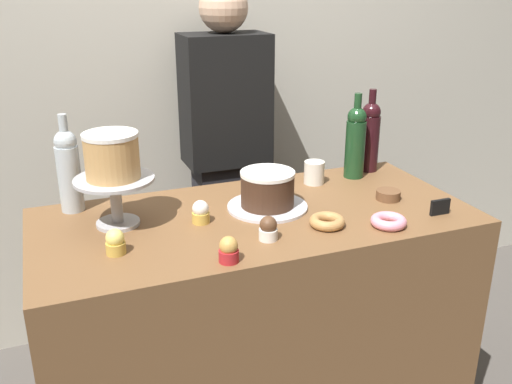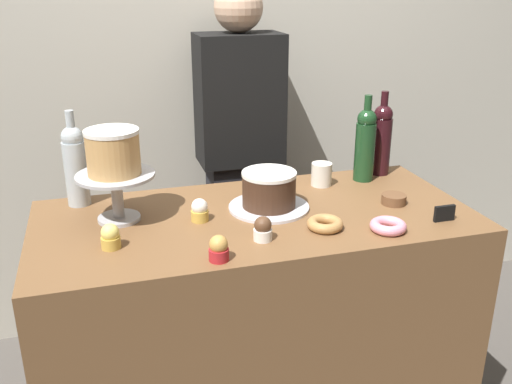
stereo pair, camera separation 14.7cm
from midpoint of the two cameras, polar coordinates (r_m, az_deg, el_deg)
name	(u,v)px [view 1 (the left image)]	position (r m, az deg, el deg)	size (l,w,h in m)	color
back_wall	(182,53)	(2.59, -9.11, 13.60)	(6.00, 0.05, 2.60)	#BCB7A8
display_counter	(256,330)	(2.07, -2.09, -13.73)	(1.42, 0.66, 0.89)	brown
cake_stand_pedestal	(115,193)	(1.81, -16.24, -0.13)	(0.25, 0.25, 0.16)	#B2B2B7
white_layer_cake	(112,156)	(1.77, -16.63, 3.49)	(0.17, 0.17, 0.14)	tan
silver_serving_platter	(267,207)	(1.90, -1.06, -1.52)	(0.27, 0.27, 0.01)	silver
chocolate_round_cake	(268,189)	(1.88, -1.07, 0.31)	(0.18, 0.18, 0.12)	#3D2619
wine_bottle_green	(355,141)	(2.18, 8.07, 5.10)	(0.08, 0.08, 0.33)	#193D1E
wine_bottle_clear	(69,169)	(1.96, -20.39, 2.16)	(0.08, 0.08, 0.33)	#B2BCC1
wine_bottle_dark_red	(370,135)	(2.26, 9.56, 5.63)	(0.08, 0.08, 0.33)	black
cupcake_chocolate	(268,229)	(1.67, -1.28, -3.76)	(0.06, 0.06, 0.07)	white
cupcake_lemon	(115,242)	(1.65, -16.46, -4.92)	(0.06, 0.06, 0.07)	gold
cupcake_vanilla	(201,212)	(1.80, -7.93, -2.08)	(0.06, 0.06, 0.07)	gold
cupcake_caramel	(229,250)	(1.55, -5.49, -5.88)	(0.06, 0.06, 0.07)	red
donut_maple	(327,221)	(1.77, 4.80, -3.01)	(0.11, 0.11, 0.03)	#B27F47
donut_pink	(389,221)	(1.80, 10.92, -2.95)	(0.11, 0.11, 0.03)	pink
cookie_stack	(388,195)	(2.01, 11.13, -0.32)	(0.08, 0.08, 0.03)	brown
price_sign_chalkboard	(440,207)	(1.92, 15.96, -1.50)	(0.07, 0.01, 0.05)	black
coffee_cup_ceramic	(314,173)	(2.12, 3.90, 1.94)	(0.08, 0.08, 0.08)	silver
barista_figure	(227,164)	(2.52, -4.65, 2.81)	(0.36, 0.22, 1.60)	black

